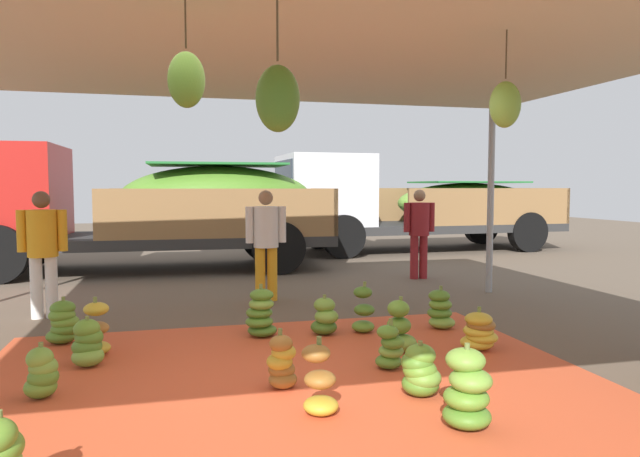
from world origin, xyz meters
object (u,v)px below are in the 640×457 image
(banana_bunch_8, at_px, (440,310))
(banana_bunch_10, at_px, (401,328))
(cargo_truck_main, at_px, (141,205))
(worker_1, at_px, (266,237))
(worker_0, at_px, (419,227))
(banana_bunch_1, at_px, (88,344))
(banana_bunch_15, at_px, (319,383))
(banana_bunch_5, at_px, (63,323))
(banana_bunch_3, at_px, (390,348))
(banana_bunch_13, at_px, (325,317))
(banana_bunch_6, at_px, (363,312))
(banana_bunch_0, at_px, (261,314))
(banana_bunch_4, at_px, (95,331))
(banana_bunch_12, at_px, (467,391))
(worker_2, at_px, (43,244))
(banana_bunch_14, at_px, (479,332))
(banana_bunch_2, at_px, (42,374))
(cargo_truck_far, at_px, (409,204))
(banana_bunch_11, at_px, (420,371))
(banana_bunch_7, at_px, (282,363))

(banana_bunch_8, distance_m, banana_bunch_10, 1.13)
(cargo_truck_main, relative_size, worker_1, 4.49)
(cargo_truck_main, xyz_separation_m, worker_0, (4.83, -2.25, -0.35))
(banana_bunch_1, bearing_deg, banana_bunch_15, -42.32)
(banana_bunch_5, bearing_deg, banana_bunch_3, -28.62)
(banana_bunch_5, bearing_deg, banana_bunch_13, -6.80)
(banana_bunch_6, height_order, banana_bunch_10, banana_bunch_6)
(banana_bunch_0, height_order, banana_bunch_4, banana_bunch_0)
(worker_0, bearing_deg, banana_bunch_12, -110.94)
(cargo_truck_main, bearing_deg, worker_0, -25.01)
(banana_bunch_1, height_order, worker_2, worker_2)
(banana_bunch_0, bearing_deg, banana_bunch_14, -27.37)
(banana_bunch_1, relative_size, banana_bunch_3, 1.00)
(banana_bunch_2, bearing_deg, banana_bunch_6, 23.15)
(banana_bunch_1, bearing_deg, banana_bunch_2, -106.06)
(banana_bunch_2, distance_m, cargo_truck_far, 11.35)
(banana_bunch_12, bearing_deg, banana_bunch_6, 87.20)
(banana_bunch_11, bearing_deg, banana_bunch_1, 151.22)
(banana_bunch_8, relative_size, banana_bunch_11, 1.13)
(banana_bunch_5, height_order, banana_bunch_14, banana_bunch_5)
(banana_bunch_7, distance_m, worker_2, 4.07)
(banana_bunch_8, height_order, banana_bunch_15, banana_bunch_15)
(banana_bunch_14, bearing_deg, worker_1, 118.71)
(banana_bunch_13, xyz_separation_m, worker_1, (-0.33, 2.08, 0.73))
(banana_bunch_12, relative_size, worker_2, 0.36)
(banana_bunch_2, relative_size, banana_bunch_8, 0.88)
(banana_bunch_14, distance_m, worker_1, 3.54)
(banana_bunch_15, bearing_deg, banana_bunch_7, 105.19)
(cargo_truck_far, height_order, worker_1, cargo_truck_far)
(banana_bunch_2, xyz_separation_m, cargo_truck_far, (6.82, 9.02, 1.00))
(banana_bunch_6, xyz_separation_m, banana_bunch_11, (-0.18, -1.95, -0.05))
(banana_bunch_5, height_order, banana_bunch_7, banana_bunch_7)
(banana_bunch_13, distance_m, cargo_truck_main, 6.17)
(banana_bunch_6, height_order, banana_bunch_11, banana_bunch_6)
(banana_bunch_13, xyz_separation_m, cargo_truck_far, (4.23, 7.70, 1.00))
(banana_bunch_12, distance_m, banana_bunch_14, 1.95)
(banana_bunch_7, xyz_separation_m, cargo_truck_far, (4.99, 9.25, 0.99))
(banana_bunch_0, relative_size, banana_bunch_15, 1.03)
(banana_bunch_3, xyz_separation_m, worker_1, (-0.59, 3.38, 0.73))
(banana_bunch_5, xyz_separation_m, worker_2, (-0.45, 1.33, 0.70))
(banana_bunch_3, height_order, banana_bunch_5, banana_bunch_5)
(banana_bunch_4, distance_m, cargo_truck_main, 5.95)
(banana_bunch_4, relative_size, cargo_truck_main, 0.08)
(worker_0, bearing_deg, banana_bunch_3, -116.53)
(banana_bunch_0, relative_size, banana_bunch_14, 1.30)
(banana_bunch_14, relative_size, worker_1, 0.28)
(worker_1, bearing_deg, cargo_truck_far, 50.96)
(banana_bunch_0, height_order, banana_bunch_5, banana_bunch_0)
(banana_bunch_7, bearing_deg, banana_bunch_5, 136.19)
(banana_bunch_4, relative_size, worker_2, 0.36)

